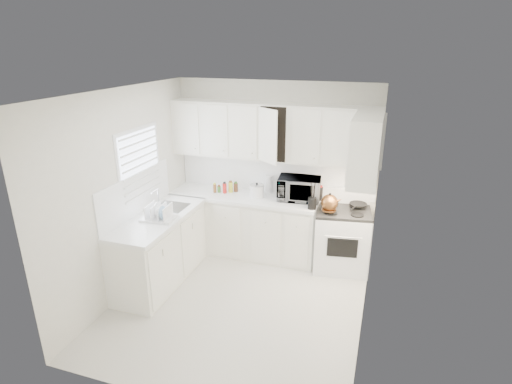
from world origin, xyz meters
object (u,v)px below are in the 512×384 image
at_px(microwave, 299,186).
at_px(rice_cooker, 257,190).
at_px(stove, 342,232).
at_px(dish_rack, 158,211).
at_px(tea_kettle, 330,202).
at_px(utensil_crock, 312,196).

bearing_deg(microwave, rice_cooker, -178.30).
xyz_separation_m(stove, dish_rack, (-2.22, -1.15, 0.49)).
xyz_separation_m(stove, rice_cooker, (-1.27, 0.02, 0.48)).
bearing_deg(dish_rack, tea_kettle, 20.09).
relative_size(microwave, rice_cooker, 2.78).
height_order(rice_cooker, utensil_crock, utensil_crock).
distance_m(stove, microwave, 0.88).
distance_m(tea_kettle, rice_cooker, 1.11).
bearing_deg(stove, dish_rack, -161.57).
distance_m(microwave, utensil_crock, 0.39).
bearing_deg(tea_kettle, microwave, 154.48).
bearing_deg(tea_kettle, dish_rack, -150.52).
height_order(rice_cooker, dish_rack, dish_rack).
height_order(stove, tea_kettle, tea_kettle).
bearing_deg(tea_kettle, stove, 45.22).
relative_size(rice_cooker, dish_rack, 0.52).
distance_m(stove, tea_kettle, 0.55).
xyz_separation_m(stove, microwave, (-0.66, 0.11, 0.57)).
distance_m(tea_kettle, dish_rack, 2.27).
distance_m(utensil_crock, dish_rack, 2.05).
bearing_deg(rice_cooker, stove, -15.06).
relative_size(utensil_crock, dish_rack, 0.92).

